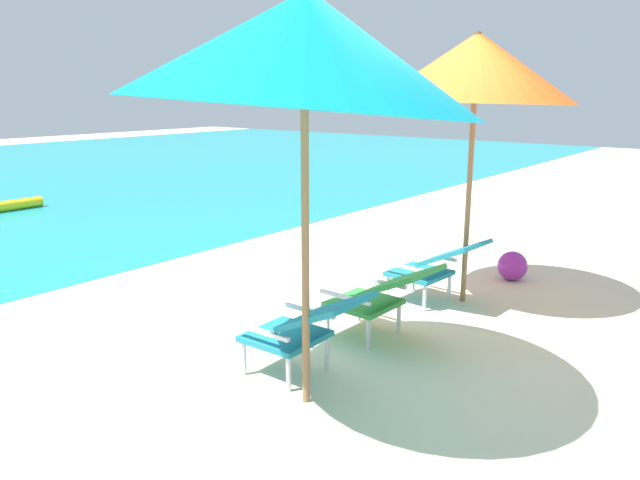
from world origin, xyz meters
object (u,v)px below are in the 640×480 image
(lounge_chair_center, at_px, (381,293))
(lounge_chair_right, at_px, (435,264))
(beach_ball, at_px, (512,266))
(lounge_chair_left, at_px, (304,325))
(beach_umbrella_left, at_px, (304,50))
(beach_umbrella_right, at_px, (476,68))

(lounge_chair_center, xyz_separation_m, lounge_chair_right, (1.04, 0.06, 0.00))
(lounge_chair_right, height_order, beach_ball, lounge_chair_right)
(lounge_chair_left, xyz_separation_m, beach_umbrella_left, (-0.25, -0.22, 1.83))
(lounge_chair_right, bearing_deg, beach_ball, -13.14)
(lounge_chair_left, distance_m, lounge_chair_center, 0.93)
(beach_umbrella_left, distance_m, beach_umbrella_right, 2.49)
(lounge_chair_left, height_order, beach_umbrella_left, beach_umbrella_left)
(lounge_chair_center, xyz_separation_m, beach_ball, (2.27, -0.22, -0.24))
(lounge_chair_center, xyz_separation_m, beach_umbrella_left, (-1.18, -0.18, 1.83))
(lounge_chair_center, distance_m, lounge_chair_right, 1.04)
(beach_umbrella_right, bearing_deg, beach_ball, -6.87)
(beach_umbrella_left, relative_size, beach_ball, 9.19)
(beach_umbrella_right, height_order, beach_ball, beach_umbrella_right)
(lounge_chair_center, distance_m, beach_umbrella_left, 2.18)
(lounge_chair_right, xyz_separation_m, beach_ball, (1.23, -0.29, -0.24))
(beach_umbrella_left, bearing_deg, beach_ball, -0.70)
(lounge_chair_center, relative_size, beach_umbrella_right, 0.35)
(beach_umbrella_left, bearing_deg, lounge_chair_right, 6.34)
(beach_umbrella_right, bearing_deg, beach_umbrella_left, -178.31)
(beach_ball, bearing_deg, beach_umbrella_right, 173.13)
(lounge_chair_center, bearing_deg, lounge_chair_left, 177.50)
(beach_umbrella_left, xyz_separation_m, beach_ball, (3.45, -0.04, -2.07))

